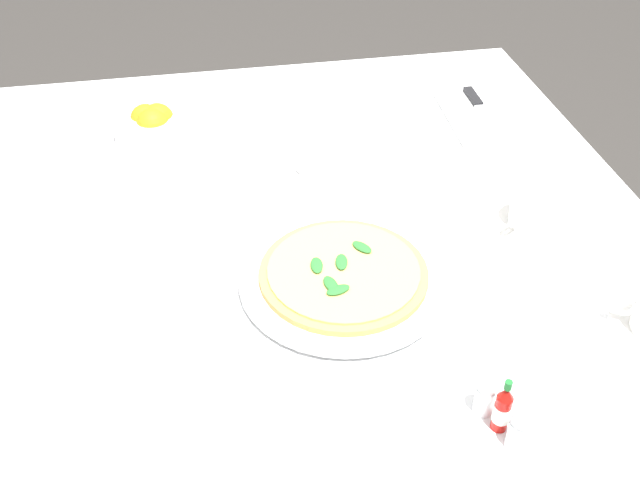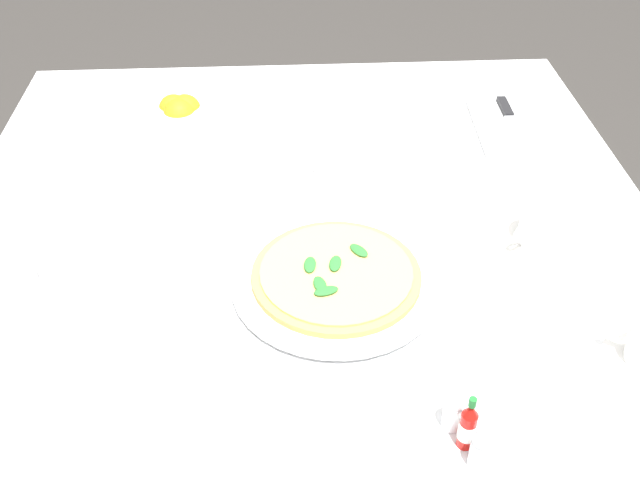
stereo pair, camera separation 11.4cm
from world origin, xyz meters
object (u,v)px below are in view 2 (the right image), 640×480
object	(u,v)px
napkin_folded	(509,125)
salt_shaker	(481,451)
pizza	(336,274)
citrus_bowl	(180,115)
pizza_plate	(336,281)
water_glass_right_edge	(8,272)
pepper_shaker	(454,412)
menu_card	(329,173)
coffee_cup_back_corner	(543,227)
hot_sauce_bottle	(468,426)
dinner_knife	(511,120)

from	to	relation	value
napkin_folded	salt_shaker	world-z (taller)	salt_shaker
pizza	citrus_bowl	size ratio (longest dim) A/B	1.67
pizza_plate	water_glass_right_edge	xyz separation A→B (m)	(0.01, -0.46, 0.04)
pepper_shaker	menu_card	distance (m)	0.53
napkin_folded	pepper_shaker	distance (m)	0.75
pizza_plate	coffee_cup_back_corner	distance (m)	0.34
citrus_bowl	pepper_shaker	xyz separation A→B (m)	(0.75, 0.40, -0.00)
salt_shaker	pepper_shaker	xyz separation A→B (m)	(-0.06, -0.02, 0.00)
citrus_bowl	hot_sauce_bottle	bearing A→B (deg)	27.60
napkin_folded	citrus_bowl	xyz separation A→B (m)	(-0.05, -0.65, 0.02)
napkin_folded	menu_card	world-z (taller)	menu_card
menu_card	dinner_knife	bearing A→B (deg)	87.42
pizza_plate	water_glass_right_edge	world-z (taller)	water_glass_right_edge
coffee_cup_back_corner	citrus_bowl	bearing A→B (deg)	-123.70
pizza_plate	hot_sauce_bottle	distance (m)	0.32
dinner_knife	pizza_plate	bearing A→B (deg)	-39.33
hot_sauce_bottle	pepper_shaker	distance (m)	0.03
pepper_shaker	menu_card	size ratio (longest dim) A/B	0.69
pizza_plate	pizza	distance (m)	0.01
pizza_plate	citrus_bowl	size ratio (longest dim) A/B	2.06
citrus_bowl	pizza_plate	bearing A→B (deg)	29.16
coffee_cup_back_corner	salt_shaker	world-z (taller)	coffee_cup_back_corner
water_glass_right_edge	salt_shaker	xyz separation A→B (m)	(0.31, 0.61, -0.03)
hot_sauce_bottle	salt_shaker	size ratio (longest dim) A/B	1.48
pizza_plate	citrus_bowl	world-z (taller)	citrus_bowl
water_glass_right_edge	citrus_bowl	bearing A→B (deg)	158.83
pizza_plate	hot_sauce_bottle	xyz separation A→B (m)	(0.29, 0.13, 0.02)
coffee_cup_back_corner	napkin_folded	xyz separation A→B (m)	(-0.36, 0.04, -0.02)
pepper_shaker	menu_card	bearing A→B (deg)	-167.52
pizza_plate	dinner_knife	distance (m)	0.58
dinner_knife	coffee_cup_back_corner	bearing A→B (deg)	-5.92
pizza_plate	napkin_folded	xyz separation A→B (m)	(-0.44, 0.38, -0.00)
citrus_bowl	menu_card	bearing A→B (deg)	51.03
pizza_plate	pizza	xyz separation A→B (m)	(0.00, -0.00, 0.01)
pizza	coffee_cup_back_corner	bearing A→B (deg)	104.48
napkin_folded	pizza_plate	bearing A→B (deg)	-37.96
pizza_plate	menu_card	size ratio (longest dim) A/B	3.81
dinner_knife	water_glass_right_edge	bearing A→B (deg)	-60.92
pizza_plate	water_glass_right_edge	size ratio (longest dim) A/B	2.48
salt_shaker	pepper_shaker	world-z (taller)	same
coffee_cup_back_corner	pepper_shaker	distance (m)	0.40
dinner_knife	hot_sauce_bottle	size ratio (longest dim) A/B	2.35
pizza	water_glass_right_edge	bearing A→B (deg)	-89.35
coffee_cup_back_corner	pepper_shaker	world-z (taller)	coffee_cup_back_corner
water_glass_right_edge	hot_sauce_bottle	distance (m)	0.66
hot_sauce_bottle	pepper_shaker	world-z (taller)	hot_sauce_bottle
pizza_plate	menu_card	xyz separation A→B (m)	(-0.26, 0.01, 0.02)
pizza_plate	pizza	world-z (taller)	pizza
water_glass_right_edge	pepper_shaker	bearing A→B (deg)	66.72
pizza	pepper_shaker	world-z (taller)	pepper_shaker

